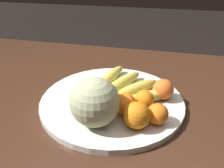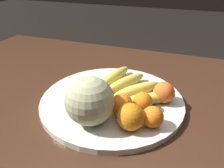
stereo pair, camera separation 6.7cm
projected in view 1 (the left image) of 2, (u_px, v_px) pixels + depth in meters
name	position (u px, v px, depth m)	size (l,w,h in m)	color
kitchen_table	(118.00, 117.00, 0.77)	(1.67, 0.97, 0.72)	#3D2316
fruit_bowl	(112.00, 100.00, 0.70)	(0.45, 0.45, 0.02)	silver
melon	(95.00, 102.00, 0.56)	(0.13, 0.13, 0.13)	#B2B789
banana_bunch	(128.00, 85.00, 0.73)	(0.27, 0.26, 0.04)	brown
orange_front_left	(158.00, 114.00, 0.57)	(0.06, 0.06, 0.06)	orange
orange_front_right	(125.00, 104.00, 0.61)	(0.06, 0.06, 0.06)	orange
orange_mid_center	(163.00, 89.00, 0.68)	(0.07, 0.07, 0.07)	orange
orange_back_left	(144.00, 100.00, 0.64)	(0.06, 0.06, 0.06)	orange
orange_back_right	(137.00, 115.00, 0.56)	(0.07, 0.07, 0.07)	orange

